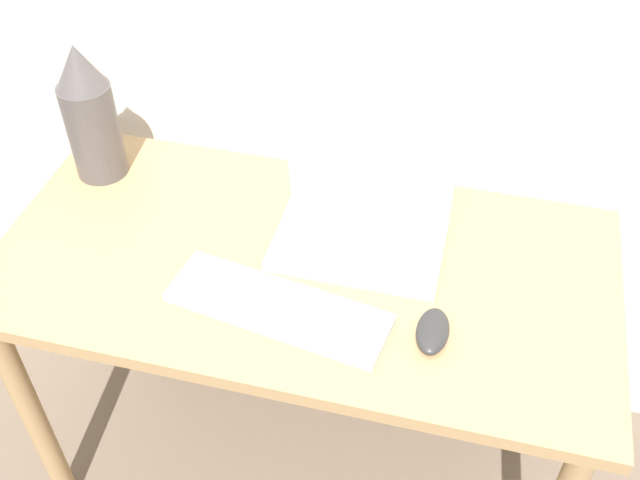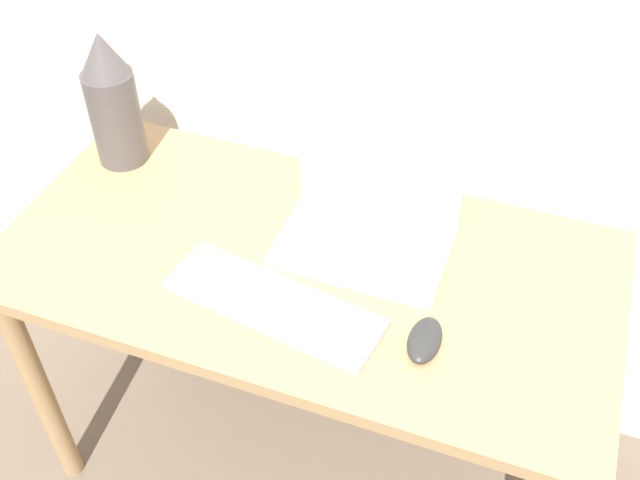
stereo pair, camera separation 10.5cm
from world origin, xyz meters
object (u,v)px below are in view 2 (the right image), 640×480
mouse (425,340)px  keyboard (274,304)px  vase (112,100)px  laptop (369,221)px

mouse → keyboard: bearing=-178.0°
keyboard → mouse: mouse is taller
mouse → vase: size_ratio=0.34×
mouse → vase: (-0.78, 0.29, 0.14)m
keyboard → vase: vase is taller
laptop → vase: vase is taller
laptop → mouse: laptop is taller
keyboard → vase: 0.60m
mouse → vase: vase is taller
laptop → mouse: 0.29m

